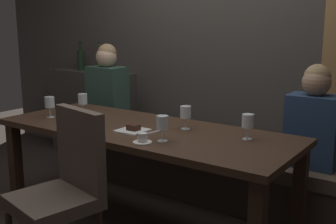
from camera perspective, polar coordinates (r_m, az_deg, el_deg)
ground at (r=3.24m, az=-3.25°, el=-14.95°), size 9.00×9.00×0.00m
back_wall_tiled at (r=3.92m, az=7.84°, el=12.34°), size 6.00×0.12×3.00m
back_counter at (r=4.81m, az=-10.19°, el=-0.15°), size 1.10×0.28×0.95m
dining_table at (r=3.00m, az=-3.40°, el=-3.77°), size 2.20×0.84×0.74m
banquette_bench at (r=3.68m, az=3.52°, el=-7.72°), size 2.50×0.44×0.45m
chair_near_side at (r=2.54m, az=-13.83°, el=-9.27°), size 0.52×0.52×0.98m
diner_redhead at (r=4.09m, az=-8.25°, el=3.07°), size 0.36×0.24×0.83m
diner_bearded at (r=3.16m, az=19.25°, el=-0.91°), size 0.36×0.24×0.74m
wine_bottle_dark_red at (r=4.83m, az=-11.79°, el=6.99°), size 0.08×0.08×0.33m
wine_bottle_pale_label at (r=4.60m, az=-9.28°, el=6.85°), size 0.08×0.08×0.33m
wine_glass_near_left at (r=2.61m, az=-0.77°, el=-1.53°), size 0.08×0.08×0.16m
wine_glass_center_back at (r=3.50m, az=-11.55°, el=1.68°), size 0.08×0.08×0.16m
wine_glass_far_left at (r=2.70m, az=10.82°, el=-1.28°), size 0.08×0.08×0.16m
wine_glass_far_right at (r=3.41m, az=-15.82°, el=1.15°), size 0.08×0.08×0.16m
wine_glass_near_right at (r=2.92m, az=2.41°, el=-0.17°), size 0.08×0.08×0.16m
espresso_cup at (r=2.60m, az=-3.52°, el=-3.68°), size 0.12×0.12×0.06m
dessert_plate at (r=2.88m, az=-4.82°, el=-2.36°), size 0.19×0.19×0.05m
fork_on_table at (r=2.83m, az=-2.28°, el=-2.85°), size 0.04×0.17×0.01m
folded_napkin at (r=3.55m, az=-13.37°, el=-0.12°), size 0.12×0.11×0.01m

